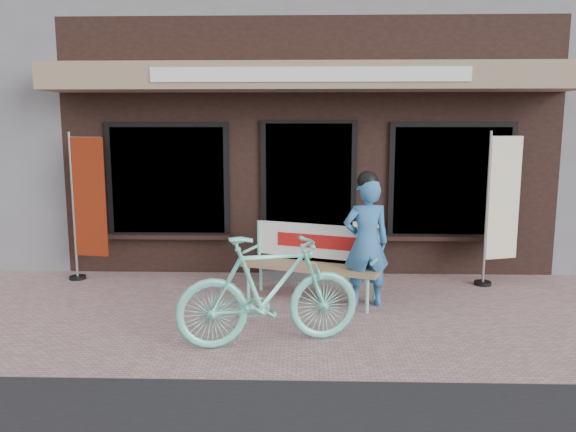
{
  "coord_description": "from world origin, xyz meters",
  "views": [
    {
      "loc": [
        -0.05,
        -5.93,
        2.12
      ],
      "look_at": [
        -0.25,
        0.7,
        1.05
      ],
      "focal_mm": 35.0,
      "sensor_mm": 36.0,
      "label": 1
    }
  ],
  "objects_px": {
    "nobori_red": "(87,205)",
    "nobori_cream": "(500,206)",
    "bench": "(313,256)",
    "person": "(366,240)",
    "menu_stand": "(365,246)",
    "bicycle": "(269,290)"
  },
  "relations": [
    {
      "from": "bicycle",
      "to": "menu_stand",
      "type": "relative_size",
      "value": 2.09
    },
    {
      "from": "bicycle",
      "to": "menu_stand",
      "type": "distance_m",
      "value": 2.82
    },
    {
      "from": "bench",
      "to": "bicycle",
      "type": "height_order",
      "value": "bicycle"
    },
    {
      "from": "nobori_red",
      "to": "bench",
      "type": "bearing_deg",
      "value": -4.57
    },
    {
      "from": "person",
      "to": "menu_stand",
      "type": "xyz_separation_m",
      "value": [
        0.13,
        1.31,
        -0.35
      ]
    },
    {
      "from": "bicycle",
      "to": "nobori_red",
      "type": "xyz_separation_m",
      "value": [
        -2.62,
        2.24,
        0.51
      ]
    },
    {
      "from": "bench",
      "to": "person",
      "type": "distance_m",
      "value": 0.71
    },
    {
      "from": "bench",
      "to": "person",
      "type": "xyz_separation_m",
      "value": [
        0.62,
        -0.23,
        0.25
      ]
    },
    {
      "from": "person",
      "to": "bicycle",
      "type": "height_order",
      "value": "person"
    },
    {
      "from": "bench",
      "to": "bicycle",
      "type": "bearing_deg",
      "value": -87.06
    },
    {
      "from": "bench",
      "to": "person",
      "type": "height_order",
      "value": "person"
    },
    {
      "from": "person",
      "to": "menu_stand",
      "type": "height_order",
      "value": "person"
    },
    {
      "from": "person",
      "to": "menu_stand",
      "type": "distance_m",
      "value": 1.36
    },
    {
      "from": "nobori_cream",
      "to": "menu_stand",
      "type": "distance_m",
      "value": 1.88
    },
    {
      "from": "person",
      "to": "menu_stand",
      "type": "relative_size",
      "value": 1.86
    },
    {
      "from": "person",
      "to": "nobori_cream",
      "type": "relative_size",
      "value": 0.78
    },
    {
      "from": "nobori_red",
      "to": "nobori_cream",
      "type": "xyz_separation_m",
      "value": [
        5.57,
        -0.03,
        0.01
      ]
    },
    {
      "from": "nobori_red",
      "to": "menu_stand",
      "type": "distance_m",
      "value": 3.89
    },
    {
      "from": "nobori_cream",
      "to": "menu_stand",
      "type": "height_order",
      "value": "nobori_cream"
    },
    {
      "from": "bench",
      "to": "nobori_red",
      "type": "relative_size",
      "value": 0.85
    },
    {
      "from": "bench",
      "to": "nobori_red",
      "type": "xyz_separation_m",
      "value": [
        -3.07,
        0.76,
        0.51
      ]
    },
    {
      "from": "bicycle",
      "to": "nobori_red",
      "type": "bearing_deg",
      "value": 34.39
    }
  ]
}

